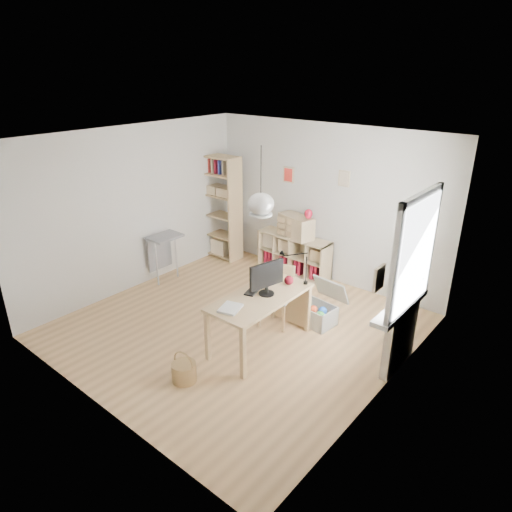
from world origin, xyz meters
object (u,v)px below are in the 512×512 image
Objects in this scene: desk at (260,302)px; monitor at (267,277)px; cube_shelf at (294,257)px; tall_bookshelf at (220,203)px; drawer_chest at (296,226)px; storage_chest at (318,310)px; chair at (277,291)px.

desk is 2.92× the size of monitor.
cube_shelf is 2.49m from monitor.
monitor reaches higher than desk.
drawer_chest is (1.61, 0.24, -0.17)m from tall_bookshelf.
desk is at bearing -49.38° from drawer_chest.
cube_shelf is at bearing 114.61° from desk.
drawer_chest is (0.05, -0.04, 0.61)m from cube_shelf.
drawer_chest is (-1.25, 1.17, 0.71)m from storage_chest.
desk is at bearing -94.55° from monitor.
tall_bookshelf is at bearing 133.64° from chair.
desk is 2.22× the size of drawer_chest.
monitor reaches higher than chair.
monitor reaches higher than cube_shelf.
storage_chest is (2.86, -0.93, -0.89)m from tall_bookshelf.
desk is 0.67m from chair.
drawer_chest is at bearing 8.46° from tall_bookshelf.
tall_bookshelf reaches higher than monitor.
monitor is (1.05, -2.14, 0.71)m from cube_shelf.
chair is (0.83, -1.60, 0.20)m from cube_shelf.
tall_bookshelf is at bearing -169.81° from cube_shelf.
monitor is at bearing -63.84° from cube_shelf.
storage_chest is at bearing -18.06° from tall_bookshelf.
storage_chest is (0.47, 0.39, -0.30)m from chair.
chair is 1.25× the size of storage_chest.
chair is at bearing -62.66° from cube_shelf.
cube_shelf is 1.82m from chair.
chair reaches higher than desk.
monitor is at bearing -35.42° from tall_bookshelf.
desk is at bearing -37.01° from tall_bookshelf.
chair is at bearing -134.16° from storage_chest.
desk is 1.15m from storage_chest.
desk is 2.41m from drawer_chest.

